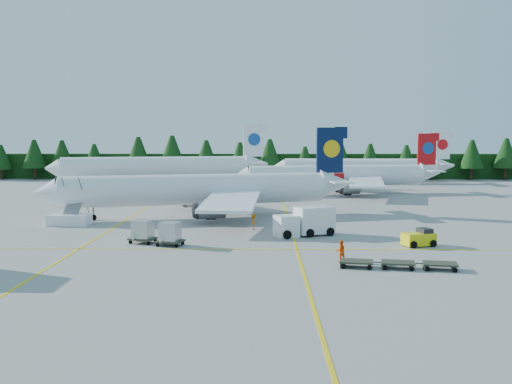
{
  "coord_description": "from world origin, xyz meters",
  "views": [
    {
      "loc": [
        2.98,
        -57.39,
        10.33
      ],
      "look_at": [
        2.01,
        12.03,
        3.5
      ],
      "focal_mm": 40.0,
      "sensor_mm": 36.0,
      "label": 1
    }
  ],
  "objects_px": {
    "airliner_navy": "(191,190)",
    "service_truck": "(304,222)",
    "airliner_red": "(333,176)",
    "airstairs": "(70,217)",
    "baggage_tug": "(419,238)"
  },
  "relations": [
    {
      "from": "baggage_tug",
      "to": "airliner_navy",
      "type": "bearing_deg",
      "value": 123.8
    },
    {
      "from": "airstairs",
      "to": "service_truck",
      "type": "xyz_separation_m",
      "value": [
        26.85,
        -7.09,
        0.56
      ]
    },
    {
      "from": "airliner_navy",
      "to": "airliner_red",
      "type": "bearing_deg",
      "value": 39.05
    },
    {
      "from": "airliner_navy",
      "to": "service_truck",
      "type": "bearing_deg",
      "value": -59.64
    },
    {
      "from": "airstairs",
      "to": "baggage_tug",
      "type": "bearing_deg",
      "value": -17.19
    },
    {
      "from": "airliner_navy",
      "to": "airstairs",
      "type": "height_order",
      "value": "airliner_navy"
    },
    {
      "from": "airstairs",
      "to": "airliner_red",
      "type": "bearing_deg",
      "value": 47.13
    },
    {
      "from": "airliner_navy",
      "to": "service_truck",
      "type": "xyz_separation_m",
      "value": [
        13.53,
        -13.52,
        -1.97
      ]
    },
    {
      "from": "airliner_navy",
      "to": "airstairs",
      "type": "bearing_deg",
      "value": -168.9
    },
    {
      "from": "airliner_navy",
      "to": "service_truck",
      "type": "relative_size",
      "value": 5.9
    },
    {
      "from": "service_truck",
      "to": "baggage_tug",
      "type": "xyz_separation_m",
      "value": [
        10.44,
        -5.45,
        -0.7
      ]
    },
    {
      "from": "airliner_red",
      "to": "baggage_tug",
      "type": "bearing_deg",
      "value": -96.8
    },
    {
      "from": "airliner_red",
      "to": "baggage_tug",
      "type": "relative_size",
      "value": 11.26
    },
    {
      "from": "airliner_navy",
      "to": "baggage_tug",
      "type": "height_order",
      "value": "airliner_navy"
    },
    {
      "from": "airliner_navy",
      "to": "airliner_red",
      "type": "height_order",
      "value": "airliner_navy"
    }
  ]
}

